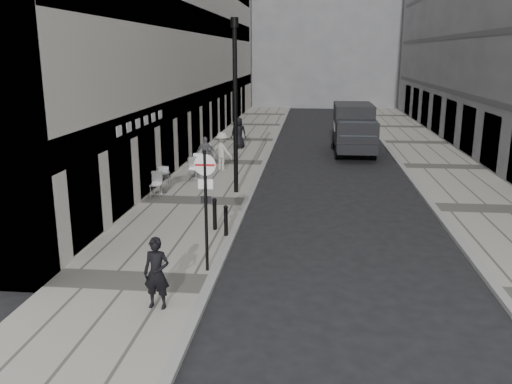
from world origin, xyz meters
The scene contains 17 objects.
ground centered at (0.00, 0.00, 0.00)m, with size 120.00×120.00×0.00m, color black.
sidewalk centered at (-2.00, 18.00, 0.06)m, with size 4.00×60.00×0.12m, color gray.
far_sidewalk centered at (9.00, 18.00, 0.06)m, with size 4.00×60.00×0.12m, color gray.
building_far centered at (1.50, 56.00, 11.00)m, with size 24.00×16.00×22.00m, color gray.
walking_man centered at (-0.89, 1.33, 0.93)m, with size 0.59×0.39×1.63m, color black.
sign_post centered at (-0.20, 3.55, 2.16)m, with size 0.54×0.09×3.17m.
lamppost centered at (-0.60, 11.78, 3.91)m, with size 0.31×0.31×6.82m.
bollard_near centered at (-0.15, 6.34, 0.57)m, with size 0.12×0.12×0.91m, color black.
bollard_far centered at (-0.60, 6.90, 0.61)m, with size 0.13×0.13×0.97m, color black.
panel_van centered at (4.80, 21.89, 1.56)m, with size 2.23×5.89×2.77m.
cyclist centered at (4.34, 22.65, 0.66)m, with size 1.61×0.68×1.69m.
pedestrian_a centered at (-2.65, 15.87, 0.93)m, with size 0.95×0.40×1.62m, color #5C5C61.
pedestrian_b centered at (-1.85, 15.95, 1.04)m, with size 1.19×0.68×1.84m, color #B8B5AA.
pedestrian_c centered at (-1.90, 22.17, 1.04)m, with size 0.90×0.59×1.85m, color black.
cafe_table_near centered at (-2.80, 14.30, 0.63)m, with size 0.79×1.78×1.02m.
cafe_table_mid centered at (-3.60, 11.29, 0.63)m, with size 0.78×1.77×1.01m.
cafe_table_far centered at (-2.91, 17.32, 0.60)m, with size 0.73×1.65×0.94m.
Camera 1 is at (2.44, -9.46, 5.63)m, focal length 38.00 mm.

